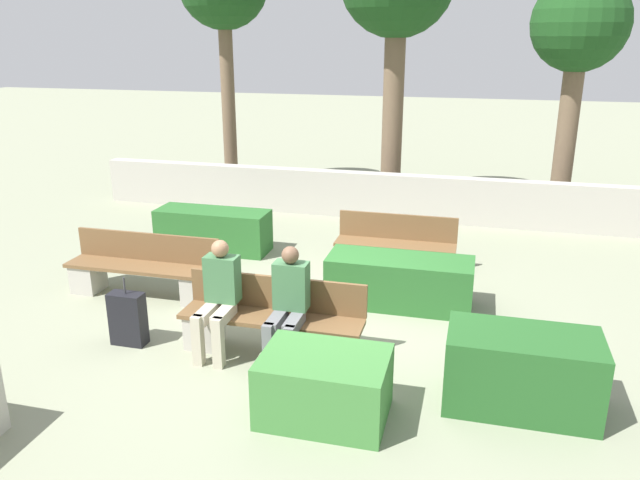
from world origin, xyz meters
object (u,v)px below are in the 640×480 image
Objects in this scene: bench_left_side at (143,272)px; tree_center_right at (579,32)px; bench_right_side at (395,250)px; person_seated_woman at (288,301)px; bench_front at (272,325)px; suitcase at (128,319)px; person_seated_man at (218,293)px.

tree_center_right is (6.05, 5.93, 3.19)m from bench_left_side.
person_seated_woman is (-0.76, -3.09, 0.39)m from bench_right_side.
bench_front reaches higher than suitcase.
person_seated_man is at bearing -127.58° from bench_right_side.
tree_center_right reaches higher than bench_right_side.
person_seated_man reaches higher than person_seated_woman.
tree_center_right is at bearing 63.81° from person_seated_woman.
tree_center_right is at bearing 45.45° from bench_right_side.
suitcase is at bearing -177.31° from person_seated_woman.
suitcase is at bearing -140.91° from bench_right_side.
bench_left_side is 2.84m from person_seated_woman.
bench_right_side is 0.40× the size of tree_center_right.
bench_left_side is 9.06m from tree_center_right.
bench_left_side is (-2.28, 1.10, 0.00)m from bench_front.
person_seated_man is 1.00× the size of person_seated_woman.
bench_front is at bearing 14.10° from person_seated_man.
person_seated_man is at bearing -27.13° from bench_left_side.
person_seated_woman is 0.29× the size of tree_center_right.
bench_left_side is 1.64× the size of person_seated_woman.
bench_left_side is 3.76m from bench_right_side.
person_seated_man reaches higher than bench_left_side.
suitcase is (-2.71, -3.18, -0.01)m from bench_right_side.
person_seated_woman is at bearing 2.69° from suitcase.
suitcase is (-1.95, -0.09, -0.40)m from person_seated_woman.
bench_left_side is 0.47× the size of tree_center_right.
person_seated_man is at bearing -121.22° from tree_center_right.
tree_center_right is (4.35, 7.18, 2.81)m from person_seated_man.
bench_right_side is at bearing 38.50° from bench_left_side.
bench_left_side is 2.14m from person_seated_man.
bench_left_side reaches higher than suitcase.
tree_center_right reaches higher than bench_left_side.
tree_center_right is at bearing 58.78° from person_seated_man.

